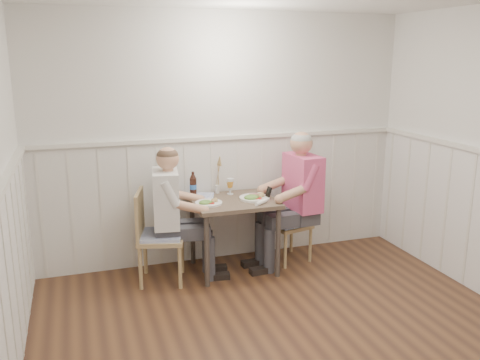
{
  "coord_description": "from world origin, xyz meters",
  "views": [
    {
      "loc": [
        -1.49,
        -2.82,
        2.16
      ],
      "look_at": [
        -0.02,
        1.64,
        1.0
      ],
      "focal_mm": 38.0,
      "sensor_mm": 36.0,
      "label": 1
    }
  ],
  "objects_px": {
    "chair_right": "(293,220)",
    "diner_cream": "(171,224)",
    "chair_left": "(155,233)",
    "grass_vase": "(217,176)",
    "dining_table": "(234,210)",
    "beer_bottle": "(193,185)",
    "man_in_pink": "(298,209)"
  },
  "relations": [
    {
      "from": "man_in_pink",
      "to": "beer_bottle",
      "type": "relative_size",
      "value": 5.63
    },
    {
      "from": "beer_bottle",
      "to": "diner_cream",
      "type": "bearing_deg",
      "value": -136.14
    },
    {
      "from": "man_in_pink",
      "to": "chair_left",
      "type": "bearing_deg",
      "value": 179.5
    },
    {
      "from": "chair_left",
      "to": "dining_table",
      "type": "bearing_deg",
      "value": 1.77
    },
    {
      "from": "chair_right",
      "to": "grass_vase",
      "type": "height_order",
      "value": "grass_vase"
    },
    {
      "from": "beer_bottle",
      "to": "man_in_pink",
      "type": "bearing_deg",
      "value": -16.07
    },
    {
      "from": "chair_right",
      "to": "diner_cream",
      "type": "distance_m",
      "value": 1.33
    },
    {
      "from": "chair_right",
      "to": "chair_left",
      "type": "xyz_separation_m",
      "value": [
        -1.49,
        -0.09,
        0.05
      ]
    },
    {
      "from": "grass_vase",
      "to": "dining_table",
      "type": "bearing_deg",
      "value": -73.07
    },
    {
      "from": "grass_vase",
      "to": "beer_bottle",
      "type": "bearing_deg",
      "value": -173.47
    },
    {
      "from": "diner_cream",
      "to": "grass_vase",
      "type": "bearing_deg",
      "value": 29.19
    },
    {
      "from": "dining_table",
      "to": "chair_left",
      "type": "xyz_separation_m",
      "value": [
        -0.8,
        -0.02,
        -0.15
      ]
    },
    {
      "from": "chair_left",
      "to": "diner_cream",
      "type": "distance_m",
      "value": 0.17
    },
    {
      "from": "chair_left",
      "to": "grass_vase",
      "type": "xyz_separation_m",
      "value": [
        0.71,
        0.32,
        0.44
      ]
    },
    {
      "from": "diner_cream",
      "to": "grass_vase",
      "type": "height_order",
      "value": "diner_cream"
    },
    {
      "from": "chair_right",
      "to": "beer_bottle",
      "type": "xyz_separation_m",
      "value": [
        -1.04,
        0.2,
        0.42
      ]
    },
    {
      "from": "chair_left",
      "to": "diner_cream",
      "type": "xyz_separation_m",
      "value": [
        0.16,
        0.01,
        0.07
      ]
    },
    {
      "from": "dining_table",
      "to": "grass_vase",
      "type": "relative_size",
      "value": 2.02
    },
    {
      "from": "dining_table",
      "to": "beer_bottle",
      "type": "bearing_deg",
      "value": 143.21
    },
    {
      "from": "diner_cream",
      "to": "beer_bottle",
      "type": "height_order",
      "value": "diner_cream"
    },
    {
      "from": "chair_right",
      "to": "chair_left",
      "type": "height_order",
      "value": "chair_left"
    },
    {
      "from": "dining_table",
      "to": "man_in_pink",
      "type": "bearing_deg",
      "value": -3.12
    },
    {
      "from": "chair_left",
      "to": "grass_vase",
      "type": "bearing_deg",
      "value": 24.05
    },
    {
      "from": "dining_table",
      "to": "chair_left",
      "type": "height_order",
      "value": "chair_left"
    },
    {
      "from": "man_in_pink",
      "to": "diner_cream",
      "type": "height_order",
      "value": "man_in_pink"
    },
    {
      "from": "chair_right",
      "to": "diner_cream",
      "type": "relative_size",
      "value": 0.61
    },
    {
      "from": "dining_table",
      "to": "chair_right",
      "type": "relative_size",
      "value": 1.01
    },
    {
      "from": "dining_table",
      "to": "grass_vase",
      "type": "height_order",
      "value": "grass_vase"
    },
    {
      "from": "chair_left",
      "to": "diner_cream",
      "type": "height_order",
      "value": "diner_cream"
    },
    {
      "from": "chair_right",
      "to": "grass_vase",
      "type": "xyz_separation_m",
      "value": [
        -0.77,
        0.23,
        0.49
      ]
    },
    {
      "from": "chair_right",
      "to": "diner_cream",
      "type": "bearing_deg",
      "value": -176.36
    },
    {
      "from": "dining_table",
      "to": "chair_right",
      "type": "height_order",
      "value": "chair_right"
    }
  ]
}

